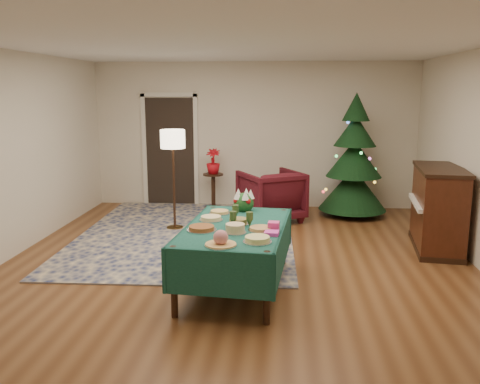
# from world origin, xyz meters

# --- Properties ---
(room_shell) EXTENTS (7.00, 7.00, 7.00)m
(room_shell) POSITION_xyz_m (0.00, 0.00, 1.35)
(room_shell) COLOR #593319
(room_shell) RESTS_ON ground
(doorway) EXTENTS (1.08, 0.04, 2.16)m
(doorway) POSITION_xyz_m (-1.60, 3.48, 1.10)
(doorway) COLOR black
(doorway) RESTS_ON ground
(rug) EXTENTS (3.32, 4.29, 0.02)m
(rug) POSITION_xyz_m (-0.90, 1.40, 0.01)
(rug) COLOR navy
(rug) RESTS_ON ground
(buffet_table) EXTENTS (1.24, 1.94, 0.72)m
(buffet_table) POSITION_xyz_m (0.06, -0.66, 0.58)
(buffet_table) COLOR black
(buffet_table) RESTS_ON ground
(platter_0) EXTENTS (0.31, 0.31, 0.16)m
(platter_0) POSITION_xyz_m (-0.02, -1.40, 0.78)
(platter_0) COLOR silver
(platter_0) RESTS_ON buffet_table
(platter_1) EXTENTS (0.29, 0.29, 0.06)m
(platter_1) POSITION_xyz_m (0.33, -1.26, 0.75)
(platter_1) COLOR silver
(platter_1) RESTS_ON buffet_table
(platter_2) EXTENTS (0.32, 0.32, 0.05)m
(platter_2) POSITION_xyz_m (-0.28, -0.88, 0.75)
(platter_2) COLOR silver
(platter_2) RESTS_ON buffet_table
(platter_3) EXTENTS (0.24, 0.24, 0.10)m
(platter_3) POSITION_xyz_m (0.08, -0.95, 0.77)
(platter_3) COLOR silver
(platter_3) RESTS_ON buffet_table
(platter_4) EXTENTS (0.28, 0.28, 0.04)m
(platter_4) POSITION_xyz_m (0.34, -0.84, 0.74)
(platter_4) COLOR silver
(platter_4) RESTS_ON buffet_table
(platter_5) EXTENTS (0.27, 0.27, 0.05)m
(platter_5) POSITION_xyz_m (-0.25, -0.45, 0.75)
(platter_5) COLOR silver
(platter_5) RESTS_ON buffet_table
(platter_6) EXTENTS (0.24, 0.24, 0.07)m
(platter_6) POSITION_xyz_m (0.08, -0.61, 0.75)
(platter_6) COLOR silver
(platter_6) RESTS_ON buffet_table
(platter_7) EXTENTS (0.25, 0.25, 0.04)m
(platter_7) POSITION_xyz_m (-0.19, -0.13, 0.74)
(platter_7) COLOR silver
(platter_7) RESTS_ON buffet_table
(goblet_0) EXTENTS (0.08, 0.08, 0.17)m
(goblet_0) POSITION_xyz_m (0.03, -0.38, 0.81)
(goblet_0) COLOR #2D471E
(goblet_0) RESTS_ON buffet_table
(goblet_1) EXTENTS (0.08, 0.08, 0.17)m
(goblet_1) POSITION_xyz_m (0.21, -0.70, 0.81)
(goblet_1) COLOR #2D471E
(goblet_1) RESTS_ON buffet_table
(goblet_2) EXTENTS (0.08, 0.08, 0.17)m
(goblet_2) POSITION_xyz_m (0.03, -0.69, 0.81)
(goblet_2) COLOR #2D471E
(goblet_2) RESTS_ON buffet_table
(napkin_stack) EXTENTS (0.16, 0.16, 0.04)m
(napkin_stack) POSITION_xyz_m (0.46, -0.98, 0.74)
(napkin_stack) COLOR #E940BE
(napkin_stack) RESTS_ON buffet_table
(gift_box) EXTENTS (0.13, 0.13, 0.10)m
(gift_box) POSITION_xyz_m (0.48, -0.82, 0.77)
(gift_box) COLOR #E53F90
(gift_box) RESTS_ON buffet_table
(centerpiece) EXTENTS (0.26, 0.26, 0.30)m
(centerpiece) POSITION_xyz_m (0.09, 0.06, 0.85)
(centerpiece) COLOR #1E4C1E
(centerpiece) RESTS_ON buffet_table
(armchair) EXTENTS (1.23, 1.20, 0.95)m
(armchair) POSITION_xyz_m (0.36, 2.39, 0.47)
(armchair) COLOR #420E16
(armchair) RESTS_ON ground
(floor_lamp) EXTENTS (0.38, 0.38, 1.58)m
(floor_lamp) POSITION_xyz_m (-1.15, 1.73, 1.34)
(floor_lamp) COLOR #A57F3F
(floor_lamp) RESTS_ON ground
(side_table) EXTENTS (0.37, 0.37, 0.67)m
(side_table) POSITION_xyz_m (-0.73, 3.14, 0.33)
(side_table) COLOR black
(side_table) RESTS_ON ground
(potted_plant) EXTENTS (0.26, 0.46, 0.26)m
(potted_plant) POSITION_xyz_m (-0.73, 3.14, 0.80)
(potted_plant) COLOR #B40C17
(potted_plant) RESTS_ON side_table
(christmas_tree) EXTENTS (1.32, 1.32, 2.15)m
(christmas_tree) POSITION_xyz_m (1.79, 2.90, 0.96)
(christmas_tree) COLOR black
(christmas_tree) RESTS_ON ground
(piano) EXTENTS (0.77, 1.39, 1.15)m
(piano) POSITION_xyz_m (2.70, 1.02, 0.56)
(piano) COLOR black
(piano) RESTS_ON ground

